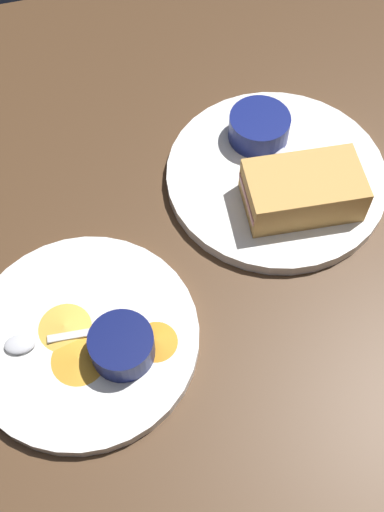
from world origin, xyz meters
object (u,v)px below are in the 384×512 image
at_px(ramekin_dark_sauce, 259,126).
at_px(spoon_by_gravy_ramekin, 33,342).
at_px(ramekin_light_gravy, 122,345).
at_px(spoon_by_dark_ramekin, 291,163).
at_px(sandwich_half_near, 303,190).
at_px(plate_sandwich_main, 276,177).
at_px(plate_chips_companion, 84,338).

bearing_deg(ramekin_dark_sauce, spoon_by_gravy_ramekin, 33.32).
distance_m(ramekin_dark_sauce, ramekin_light_gravy, 0.32).
xyz_separation_m(spoon_by_dark_ramekin, ramekin_light_gravy, (0.25, 0.18, 0.01)).
bearing_deg(sandwich_half_near, ramekin_dark_sauce, -81.81).
relative_size(ramekin_light_gravy, spoon_by_gravy_ramekin, 0.66).
bearing_deg(plate_sandwich_main, plate_chips_companion, 29.29).
height_order(sandwich_half_near, ramekin_light_gravy, sandwich_half_near).
height_order(plate_chips_companion, spoon_by_gravy_ramekin, spoon_by_gravy_ramekin).
xyz_separation_m(sandwich_half_near, spoon_by_dark_ramekin, (-0.01, -0.06, -0.02)).
height_order(plate_sandwich_main, ramekin_dark_sauce, ramekin_dark_sauce).
height_order(spoon_by_dark_ramekin, ramekin_light_gravy, ramekin_light_gravy).
height_order(ramekin_dark_sauce, plate_chips_companion, ramekin_dark_sauce).
bearing_deg(spoon_by_gravy_ramekin, plate_sandwich_main, -155.40).
xyz_separation_m(plate_sandwich_main, sandwich_half_near, (-0.01, 0.05, 0.03)).
distance_m(plate_chips_companion, spoon_by_gravy_ramekin, 0.05).
distance_m(ramekin_light_gravy, spoon_by_gravy_ramekin, 0.09).
bearing_deg(sandwich_half_near, ramekin_light_gravy, 28.31).
distance_m(spoon_by_dark_ramekin, ramekin_light_gravy, 0.31).
height_order(plate_sandwich_main, sandwich_half_near, sandwich_half_near).
distance_m(sandwich_half_near, spoon_by_dark_ramekin, 0.06).
bearing_deg(spoon_by_gravy_ramekin, ramekin_light_gravy, 158.52).
bearing_deg(plate_chips_companion, plate_sandwich_main, -150.71).
bearing_deg(ramekin_dark_sauce, sandwich_half_near, 98.19).
relative_size(ramekin_dark_sauce, spoon_by_gravy_ramekin, 0.75).
xyz_separation_m(ramekin_dark_sauce, spoon_by_dark_ramekin, (-0.02, 0.05, -0.01)).
bearing_deg(spoon_by_dark_ramekin, ramekin_dark_sauce, -64.92).
relative_size(plate_sandwich_main, plate_chips_companion, 1.10).
bearing_deg(plate_chips_companion, spoon_by_dark_ramekin, -151.36).
distance_m(spoon_by_dark_ramekin, spoon_by_gravy_ramekin, 0.36).
bearing_deg(ramekin_light_gravy, plate_chips_companion, -39.81).
height_order(ramekin_dark_sauce, ramekin_light_gravy, same).
distance_m(plate_sandwich_main, ramekin_dark_sauce, 0.07).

